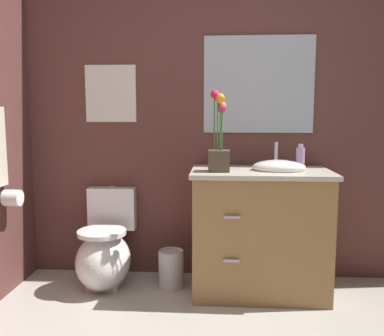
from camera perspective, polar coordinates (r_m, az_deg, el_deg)
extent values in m
cube|color=brown|center=(3.16, 7.63, 7.54)|extent=(4.53, 0.05, 2.50)
ellipsoid|color=white|center=(3.11, -11.92, -12.30)|extent=(0.38, 0.48, 0.40)
cube|color=white|center=(3.19, -11.61, -13.87)|extent=(0.22, 0.26, 0.18)
cube|color=white|center=(3.28, -10.72, -5.38)|extent=(0.36, 0.13, 0.32)
cylinder|color=white|center=(3.02, -12.13, -8.59)|extent=(0.34, 0.34, 0.03)
cylinder|color=#B7B7BC|center=(3.25, -10.79, -2.63)|extent=(0.04, 0.04, 0.02)
cube|color=#9E7242|center=(2.96, 9.26, -8.85)|extent=(0.90, 0.52, 0.83)
cube|color=beige|center=(2.87, 9.44, -0.58)|extent=(0.94, 0.56, 0.03)
ellipsoid|color=white|center=(2.88, 11.83, 0.09)|extent=(0.36, 0.26, 0.10)
cylinder|color=#B7B7BC|center=(3.03, 11.45, 1.79)|extent=(0.02, 0.02, 0.18)
cube|color=#B7B7BC|center=(2.64, 5.54, -6.70)|extent=(0.10, 0.02, 0.02)
cube|color=#B7B7BC|center=(2.72, 5.46, -12.47)|extent=(0.10, 0.02, 0.02)
cube|color=#4C3D2D|center=(2.77, 3.78, 0.98)|extent=(0.14, 0.14, 0.14)
cylinder|color=#386B2D|center=(2.75, 4.15, 5.27)|extent=(0.01, 0.01, 0.27)
sphere|color=#E01E51|center=(2.74, 4.18, 8.13)|extent=(0.06, 0.06, 0.06)
cylinder|color=#386B2D|center=(2.78, 4.19, 5.45)|extent=(0.01, 0.01, 0.29)
sphere|color=orange|center=(2.78, 4.22, 8.43)|extent=(0.06, 0.06, 0.06)
cylinder|color=#386B2D|center=(2.77, 3.16, 6.23)|extent=(0.01, 0.01, 0.37)
sphere|color=#E01E51|center=(2.77, 3.19, 10.01)|extent=(0.06, 0.06, 0.06)
cylinder|color=#386B2D|center=(2.74, 3.58, 6.03)|extent=(0.01, 0.01, 0.35)
sphere|color=#E01E51|center=(2.74, 3.61, 9.65)|extent=(0.06, 0.06, 0.06)
cylinder|color=#386B2D|center=(2.72, 4.01, 5.94)|extent=(0.01, 0.01, 0.34)
sphere|color=orange|center=(2.72, 4.04, 9.52)|extent=(0.06, 0.06, 0.06)
cylinder|color=#B28CBF|center=(2.91, 14.62, 1.21)|extent=(0.06, 0.06, 0.15)
cylinder|color=#B7B7BC|center=(2.91, 14.68, 2.95)|extent=(0.03, 0.03, 0.02)
cylinder|color=#B7B7BC|center=(3.09, -2.79, -13.67)|extent=(0.18, 0.18, 0.26)
torus|color=#B7B7BC|center=(3.04, -2.80, -11.29)|extent=(0.18, 0.18, 0.01)
cube|color=silver|center=(3.23, -10.96, 9.93)|extent=(0.38, 0.01, 0.42)
cube|color=#B2BCC6|center=(3.14, 9.16, 11.17)|extent=(0.80, 0.01, 0.70)
cylinder|color=white|center=(3.05, -23.23, -3.77)|extent=(0.11, 0.11, 0.11)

